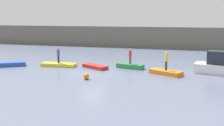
{
  "coord_description": "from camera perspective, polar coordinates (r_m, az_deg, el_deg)",
  "views": [
    {
      "loc": [
        9.23,
        -24.92,
        5.6
      ],
      "look_at": [
        0.99,
        3.21,
        0.53
      ],
      "focal_mm": 43.75,
      "sensor_mm": 36.0,
      "label": 1
    }
  ],
  "objects": [
    {
      "name": "rowboat_red",
      "position": [
        29.53,
        -3.56,
        -0.77
      ],
      "size": [
        3.22,
        2.44,
        0.38
      ],
      "primitive_type": "cube",
      "rotation": [
        0.0,
        0.0,
        -0.51
      ],
      "color": "red",
      "rests_on": "ground_plane"
    },
    {
      "name": "mooring_buoy",
      "position": [
        24.51,
        -5.41,
        -2.8
      ],
      "size": [
        0.53,
        0.53,
        0.53
      ],
      "primitive_type": "sphere",
      "color": "orange",
      "rests_on": "ground_plane"
    },
    {
      "name": "rowboat_yellow",
      "position": [
        31.24,
        -11.08,
        -0.35
      ],
      "size": [
        3.98,
        1.4,
        0.38
      ],
      "primitive_type": "cube",
      "rotation": [
        0.0,
        0.0,
        0.03
      ],
      "color": "gold",
      "rests_on": "ground_plane"
    },
    {
      "name": "person_blue_shirt",
      "position": [
        31.06,
        -11.15,
        1.72
      ],
      "size": [
        0.32,
        0.32,
        1.69
      ],
      "color": "#232838",
      "rests_on": "rowboat_yellow"
    },
    {
      "name": "rowboat_orange",
      "position": [
        26.91,
        11.19,
        -1.94
      ],
      "size": [
        3.38,
        2.54,
        0.42
      ],
      "primitive_type": "cube",
      "rotation": [
        0.0,
        0.0,
        -0.47
      ],
      "color": "orange",
      "rests_on": "ground_plane"
    },
    {
      "name": "rowboat_blue",
      "position": [
        32.86,
        -20.4,
        -0.22
      ],
      "size": [
        3.35,
        2.77,
        0.46
      ],
      "primitive_type": "cube",
      "rotation": [
        0.0,
        0.0,
        0.58
      ],
      "color": "#2B4CAD",
      "rests_on": "ground_plane"
    },
    {
      "name": "motorboat",
      "position": [
        28.61,
        21.94,
        -0.58
      ],
      "size": [
        5.54,
        2.95,
        2.24
      ],
      "color": "white",
      "rests_on": "ground_plane"
    },
    {
      "name": "embankment_wall",
      "position": [
        48.85,
        5.41,
        5.38
      ],
      "size": [
        80.0,
        1.2,
        3.73
      ],
      "primitive_type": "cube",
      "color": "#666056",
      "rests_on": "ground_plane"
    },
    {
      "name": "person_red_shirt",
      "position": [
        29.37,
        3.83,
        1.6
      ],
      "size": [
        0.32,
        0.32,
        1.67
      ],
      "color": "#4C4C56",
      "rests_on": "rowboat_green"
    },
    {
      "name": "rowboat_green",
      "position": [
        29.56,
        3.8,
        -0.65
      ],
      "size": [
        3.12,
        1.7,
        0.49
      ],
      "primitive_type": "cube",
      "rotation": [
        0.0,
        0.0,
        -0.26
      ],
      "color": "#2D7F47",
      "rests_on": "ground_plane"
    },
    {
      "name": "person_yellow_shirt",
      "position": [
        26.69,
        11.28,
        0.65
      ],
      "size": [
        0.32,
        0.32,
        1.81
      ],
      "color": "#38332D",
      "rests_on": "rowboat_orange"
    },
    {
      "name": "ground_plane",
      "position": [
        27.16,
        -3.92,
        -2.11
      ],
      "size": [
        120.0,
        120.0,
        0.0
      ],
      "primitive_type": "plane",
      "color": "slate"
    }
  ]
}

